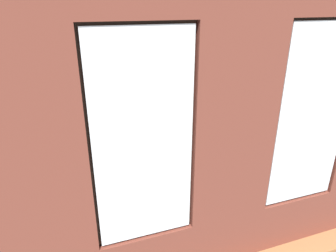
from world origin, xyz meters
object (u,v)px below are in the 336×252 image
Objects in this scene: candle_jar at (167,154)px; potted_plant_corner_near_left at (245,86)px; table_plant_small at (159,148)px; coffee_table at (160,157)px; remote_black at (136,162)px; cup_ceramic at (148,152)px; potted_plant_foreground_right at (12,116)px; potted_plant_between_couches at (255,173)px; couch_by_window at (165,213)px; couch_left at (304,148)px; potted_plant_mid_room_small at (181,127)px; potted_plant_near_tv at (8,217)px; papasan_chair at (132,125)px; remote_silver at (178,148)px; potted_plant_by_left_couch at (245,126)px.

potted_plant_corner_near_left is (-2.87, -2.05, 0.47)m from candle_jar.
potted_plant_corner_near_left is at bearing -146.93° from table_plant_small.
remote_black reaches higher than coffee_table.
potted_plant_foreground_right is (2.38, -1.81, 0.37)m from cup_ceramic.
table_plant_small is 1.75m from potted_plant_between_couches.
couch_by_window is 3.35m from couch_left.
table_plant_small is at bearing 49.50° from potted_plant_mid_room_small.
potted_plant_near_tv is 2.01× the size of potted_plant_mid_room_small.
papasan_chair reaches higher than table_plant_small.
potted_plant_by_left_couch is (-1.99, -0.79, -0.14)m from remote_silver.
potted_plant_mid_room_small reaches higher than papasan_chair.
potted_plant_near_tv is (2.15, 2.68, 0.12)m from papasan_chair.
potted_plant_corner_near_left reaches higher than remote_silver.
candle_jar is 0.62× the size of remote_silver.
potted_plant_between_couches is at bearing 125.27° from coffee_table.
potted_plant_near_tv reaches higher than potted_plant_mid_room_small.
candle_jar reaches higher than cup_ceramic.
couch_left is at bearing 145.62° from papasan_chair.
couch_by_window is 1.59m from cup_ceramic.
couch_left reaches higher than papasan_chair.
potted_plant_foreground_right is (4.97, -0.98, 0.53)m from potted_plant_by_left_couch.
couch_left is 1.61× the size of potted_plant_foreground_right.
potted_plant_foreground_right reaches higher than couch_left.
potted_plant_corner_near_left reaches higher than couch_left.
potted_plant_between_couches is at bearing 124.20° from candle_jar.
remote_silver is 1.68m from potted_plant_between_couches.
potted_plant_near_tv reaches higher than coffee_table.
potted_plant_by_left_couch is (-4.72, -2.10, -0.28)m from potted_plant_near_tv.
cup_ceramic is 0.61m from remote_silver.
table_plant_small is (0.11, -0.11, 0.10)m from candle_jar.
table_plant_small is 3.58m from potted_plant_corner_near_left.
table_plant_small is at bearing -153.01° from potted_plant_near_tv.
potted_plant_between_couches is at bearing 125.27° from table_plant_small.
remote_black is at bearing 30.82° from potted_plant_corner_near_left.
papasan_chair is at bearing -63.25° from remote_silver.
table_plant_small is 0.46m from remote_silver.
potted_plant_mid_room_small is at bearing -110.75° from remote_silver.
potted_plant_between_couches is (-0.90, 1.32, 0.19)m from candle_jar.
potted_plant_foreground_right reaches higher than couch_by_window.
papasan_chair is (0.28, -1.61, -0.01)m from candle_jar.
remote_silver is 0.12× the size of potted_plant_corner_near_left.
table_plant_small is 0.24× the size of potted_plant_between_couches.
papasan_chair is 2.47m from potted_plant_foreground_right.
coffee_table is 5.50× the size of table_plant_small.
potted_plant_foreground_right is at bearing -42.91° from potted_plant_between_couches.
couch_by_window is 1.55m from table_plant_small.
remote_black is 0.12× the size of potted_plant_near_tv.
table_plant_small reaches higher than remote_silver.
table_plant_small is at bearing -105.42° from couch_by_window.
potted_plant_by_left_couch is (-1.39, -2.35, -0.37)m from potted_plant_between_couches.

